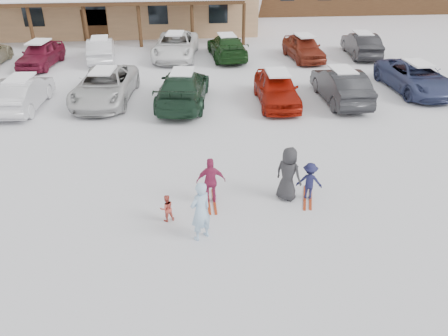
{
  "coord_description": "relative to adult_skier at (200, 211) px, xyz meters",
  "views": [
    {
      "loc": [
        -0.81,
        -10.46,
        7.38
      ],
      "look_at": [
        0.3,
        1.0,
        1.0
      ],
      "focal_mm": 35.0,
      "sensor_mm": 36.0,
      "label": 1
    }
  ],
  "objects": [
    {
      "name": "parked_car_9",
      "position": [
        -5.28,
        18.35,
        -0.15
      ],
      "size": [
        1.96,
        4.44,
        1.42
      ],
      "primitive_type": "imported",
      "rotation": [
        0.0,
        0.0,
        3.25
      ],
      "color": "silver",
      "rests_on": "ground"
    },
    {
      "name": "parked_car_4",
      "position": [
        4.05,
        9.89,
        -0.1
      ],
      "size": [
        1.91,
        4.51,
        1.52
      ],
      "primitive_type": "imported",
      "rotation": [
        0.0,
        0.0,
        -0.03
      ],
      "color": "#9F1709",
      "rests_on": "ground"
    },
    {
      "name": "parked_car_12",
      "position": [
        7.33,
        17.54,
        -0.11
      ],
      "size": [
        2.14,
        4.53,
        1.5
      ],
      "primitive_type": "imported",
      "rotation": [
        0.0,
        0.0,
        0.09
      ],
      "color": "maroon",
      "rests_on": "ground"
    },
    {
      "name": "parked_car_2",
      "position": [
        -4.01,
        11.05,
        -0.11
      ],
      "size": [
        3.0,
        5.62,
        1.5
      ],
      "primitive_type": "imported",
      "rotation": [
        0.0,
        0.0,
        -0.1
      ],
      "color": "silver",
      "rests_on": "ground"
    },
    {
      "name": "ground",
      "position": [
        0.51,
        1.02,
        -0.86
      ],
      "size": [
        160.0,
        160.0,
        0.0
      ],
      "primitive_type": "plane",
      "color": "white",
      "rests_on": "ground"
    },
    {
      "name": "parked_car_10",
      "position": [
        -0.66,
        18.69,
        -0.09
      ],
      "size": [
        3.2,
        5.82,
        1.55
      ],
      "primitive_type": "imported",
      "rotation": [
        0.0,
        0.0,
        -0.12
      ],
      "color": "white",
      "rests_on": "ground"
    },
    {
      "name": "adult_skier",
      "position": [
        0.0,
        0.0,
        0.0
      ],
      "size": [
        0.75,
        0.7,
        1.72
      ],
      "primitive_type": "imported",
      "rotation": [
        0.0,
        0.0,
        3.75
      ],
      "color": "#A5CAEA",
      "rests_on": "ground"
    },
    {
      "name": "child_magenta",
      "position": [
        0.39,
        1.72,
        -0.12
      ],
      "size": [
        0.87,
        0.36,
        1.49
      ],
      "primitive_type": "imported",
      "rotation": [
        0.0,
        0.0,
        3.14
      ],
      "color": "#A22955",
      "rests_on": "ground"
    },
    {
      "name": "parked_car_8",
      "position": [
        -8.69,
        17.55,
        -0.13
      ],
      "size": [
        2.3,
        4.48,
        1.46
      ],
      "primitive_type": "imported",
      "rotation": [
        0.0,
        0.0,
        -0.14
      ],
      "color": "maroon",
      "rests_on": "ground"
    },
    {
      "name": "parked_car_3",
      "position": [
        -0.31,
        10.28,
        -0.08
      ],
      "size": [
        2.88,
        5.61,
        1.56
      ],
      "primitive_type": "imported",
      "rotation": [
        0.0,
        0.0,
        3.01
      ],
      "color": "#193323",
      "rests_on": "ground"
    },
    {
      "name": "bystander_dark",
      "position": [
        2.73,
        1.71,
        -0.0
      ],
      "size": [
        0.99,
        0.98,
        1.72
      ],
      "primitive_type": "imported",
      "rotation": [
        0.0,
        0.0,
        2.39
      ],
      "color": "#28282B",
      "rests_on": "ground"
    },
    {
      "name": "parked_car_6",
      "position": [
        11.42,
        11.02,
        -0.13
      ],
      "size": [
        2.58,
        5.31,
        1.46
      ],
      "primitive_type": "imported",
      "rotation": [
        0.0,
        0.0,
        0.03
      ],
      "color": "navy",
      "rests_on": "ground"
    },
    {
      "name": "parked_car_11",
      "position": [
        2.57,
        18.26,
        -0.13
      ],
      "size": [
        2.38,
        5.15,
        1.46
      ],
      "primitive_type": "imported",
      "rotation": [
        0.0,
        0.0,
        3.21
      ],
      "color": "#163715",
      "rests_on": "ground"
    },
    {
      "name": "child_navy",
      "position": [
        3.39,
        1.65,
        -0.26
      ],
      "size": [
        0.87,
        0.64,
        1.21
      ],
      "primitive_type": "imported",
      "rotation": [
        0.0,
        0.0,
        2.87
      ],
      "color": "#191A41",
      "rests_on": "ground"
    },
    {
      "name": "toddler_red",
      "position": [
        -0.92,
        0.89,
        -0.45
      ],
      "size": [
        0.48,
        0.42,
        0.83
      ],
      "primitive_type": "imported",
      "rotation": [
        0.0,
        0.0,
        3.45
      ],
      "color": "#C84C3F",
      "rests_on": "ground"
    },
    {
      "name": "skis_child_navy",
      "position": [
        3.39,
        1.65,
        -0.85
      ],
      "size": [
        0.57,
        1.4,
        0.03
      ],
      "primitive_type": "cube",
      "rotation": [
        0.0,
        0.0,
        2.87
      ],
      "color": "#9F3416",
      "rests_on": "ground"
    },
    {
      "name": "parked_car_5",
      "position": [
        7.15,
        9.94,
        -0.08
      ],
      "size": [
        1.68,
        4.74,
        1.56
      ],
      "primitive_type": "imported",
      "rotation": [
        0.0,
        0.0,
        3.15
      ],
      "color": "black",
      "rests_on": "ground"
    },
    {
      "name": "parked_car_1",
      "position": [
        -7.6,
        10.41,
        -0.14
      ],
      "size": [
        1.74,
        4.48,
        1.45
      ],
      "primitive_type": "imported",
      "rotation": [
        0.0,
        0.0,
        3.09
      ],
      "color": "silver",
      "rests_on": "ground"
    },
    {
      "name": "parked_car_13",
      "position": [
        11.24,
        17.97,
        -0.12
      ],
      "size": [
        1.95,
        4.61,
        1.48
      ],
      "primitive_type": "imported",
      "rotation": [
        0.0,
        0.0,
        3.05
      ],
      "color": "black",
      "rests_on": "ground"
    },
    {
      "name": "skis_child_magenta",
      "position": [
        0.39,
        1.72,
        -0.85
      ],
      "size": [
        0.2,
        1.4,
        0.03
      ],
      "primitive_type": "cube",
      "rotation": [
        0.0,
        0.0,
        3.14
      ],
      "color": "#9F3416",
      "rests_on": "ground"
    }
  ]
}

